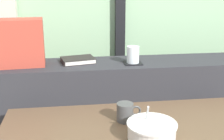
# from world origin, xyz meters

# --- Properties ---
(dark_console_ledge) EXTENTS (2.80, 0.29, 0.85)m
(dark_console_ledge) POSITION_xyz_m (0.00, 0.55, 0.42)
(dark_console_ledge) COLOR #2D2D33
(dark_console_ledge) RESTS_ON ground
(coaster_square) EXTENTS (0.10, 0.10, 0.00)m
(coaster_square) POSITION_xyz_m (0.05, 0.51, 0.85)
(coaster_square) COLOR black
(coaster_square) RESTS_ON dark_console_ledge
(juice_glass) EXTENTS (0.07, 0.07, 0.10)m
(juice_glass) POSITION_xyz_m (0.05, 0.51, 0.89)
(juice_glass) COLOR white
(juice_glass) RESTS_ON coaster_square
(closed_book) EXTENTS (0.21, 0.17, 0.03)m
(closed_book) POSITION_xyz_m (-0.26, 0.58, 0.86)
(closed_book) COLOR black
(closed_book) RESTS_ON dark_console_ledge
(throw_pillow) EXTENTS (0.33, 0.16, 0.26)m
(throw_pillow) POSITION_xyz_m (-0.61, 0.55, 0.98)
(throw_pillow) COLOR #B74233
(throw_pillow) RESTS_ON dark_console_ledge
(soup_bowl) EXTENTS (0.20, 0.20, 0.15)m
(soup_bowl) POSITION_xyz_m (0.01, -0.06, 0.73)
(soup_bowl) COLOR silver
(soup_bowl) RESTS_ON breakfast_table
(ceramic_mug) EXTENTS (0.11, 0.08, 0.08)m
(ceramic_mug) POSITION_xyz_m (-0.06, 0.11, 0.73)
(ceramic_mug) COLOR #4C4C4C
(ceramic_mug) RESTS_ON breakfast_table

